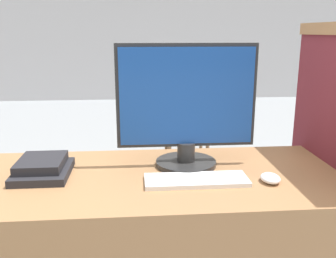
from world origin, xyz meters
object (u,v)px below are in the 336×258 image
mouse (270,178)px  far_chair (185,110)px  book_stack (42,168)px  monitor (187,107)px  keyboard (196,180)px

mouse → far_chair: (0.03, 2.55, -0.28)m
book_stack → monitor: bearing=6.1°
mouse → far_chair: size_ratio=0.11×
monitor → far_chair: bearing=82.5°
mouse → book_stack: (-0.83, 0.14, 0.01)m
book_stack → far_chair: far_chair is taller
keyboard → far_chair: size_ratio=0.44×
book_stack → keyboard: bearing=-11.9°
mouse → far_chair: bearing=89.4°
keyboard → book_stack: 0.58m
mouse → keyboard: bearing=175.2°
book_stack → far_chair: (0.86, 2.41, -0.29)m
monitor → mouse: (0.28, -0.20, -0.22)m
far_chair → monitor: bearing=-152.2°
monitor → mouse: 0.41m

